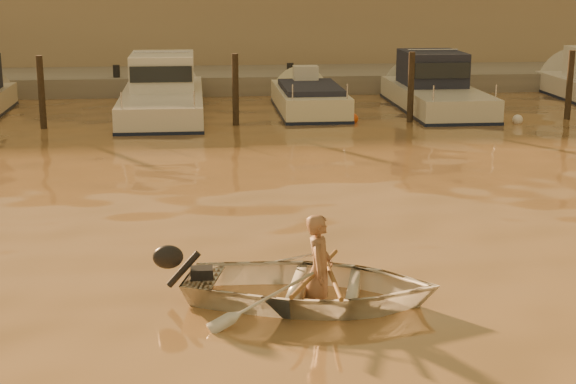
{
  "coord_description": "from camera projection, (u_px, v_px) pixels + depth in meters",
  "views": [
    {
      "loc": [
        -1.29,
        -10.75,
        4.3
      ],
      "look_at": [
        0.16,
        3.11,
        0.75
      ],
      "focal_mm": 55.0,
      "sensor_mm": 36.0,
      "label": 1
    }
  ],
  "objects": [
    {
      "name": "fender_e",
      "position": [
        518.0,
        120.0,
        25.11
      ],
      "size": [
        0.3,
        0.3,
        0.3
      ],
      "primitive_type": "sphere",
      "color": "silver",
      "rests_on": "ground_plane"
    },
    {
      "name": "person",
      "position": [
        319.0,
        270.0,
        11.55
      ],
      "size": [
        0.48,
        0.62,
        1.51
      ],
      "primitive_type": "imported",
      "rotation": [
        0.0,
        0.0,
        1.33
      ],
      "color": "#94684A",
      "rests_on": "dinghy"
    },
    {
      "name": "outboard_motor",
      "position": [
        200.0,
        277.0,
        11.8
      ],
      "size": [
        0.97,
        0.6,
        0.7
      ],
      "primitive_type": null,
      "rotation": [
        0.0,
        0.0,
        -0.24
      ],
      "color": "black",
      "rests_on": "dinghy"
    },
    {
      "name": "oar_starboard",
      "position": [
        315.0,
        273.0,
        11.56
      ],
      "size": [
        0.9,
        1.95,
        0.13
      ],
      "primitive_type": "cylinder",
      "rotation": [
        1.54,
        0.0,
        -0.41
      ],
      "color": "brown",
      "rests_on": "dinghy"
    },
    {
      "name": "fender_d",
      "position": [
        353.0,
        119.0,
        25.31
      ],
      "size": [
        0.3,
        0.3,
        0.3
      ],
      "primitive_type": "sphere",
      "color": "#E1561A",
      "rests_on": "ground_plane"
    },
    {
      "name": "oar_port",
      "position": [
        331.0,
        273.0,
        11.54
      ],
      "size": [
        0.12,
        2.1,
        0.13
      ],
      "primitive_type": "cylinder",
      "rotation": [
        1.54,
        0.0,
        -0.03
      ],
      "color": "brown",
      "rests_on": "dinghy"
    },
    {
      "name": "dinghy",
      "position": [
        312.0,
        286.0,
        11.62
      ],
      "size": [
        3.83,
        3.12,
        0.69
      ],
      "primitive_type": "imported",
      "rotation": [
        0.0,
        0.0,
        1.33
      ],
      "color": "silver",
      "rests_on": "ground_plane"
    },
    {
      "name": "waterfront_building",
      "position": [
        225.0,
        14.0,
        36.98
      ],
      "size": [
        46.0,
        7.0,
        4.8
      ],
      "primitive_type": "cube",
      "color": "#9E8466",
      "rests_on": "quay"
    },
    {
      "name": "ground_plane",
      "position": [
        300.0,
        306.0,
        11.55
      ],
      "size": [
        160.0,
        160.0,
        0.0
      ],
      "primitive_type": "plane",
      "color": "brown",
      "rests_on": "ground"
    },
    {
      "name": "moored_boat_2",
      "position": [
        163.0,
        93.0,
        26.59
      ],
      "size": [
        2.38,
        7.94,
        1.75
      ],
      "primitive_type": null,
      "color": "silver",
      "rests_on": "ground_plane"
    },
    {
      "name": "piling_3",
      "position": [
        411.0,
        91.0,
        25.11
      ],
      "size": [
        0.18,
        0.18,
        2.2
      ],
      "primitive_type": "cylinder",
      "color": "#2D2319",
      "rests_on": "ground_plane"
    },
    {
      "name": "piling_2",
      "position": [
        236.0,
        93.0,
        24.61
      ],
      "size": [
        0.18,
        0.18,
        2.2
      ],
      "primitive_type": "cylinder",
      "color": "#2D2319",
      "rests_on": "ground_plane"
    },
    {
      "name": "moored_boat_4",
      "position": [
        436.0,
        89.0,
        27.44
      ],
      "size": [
        2.24,
        6.9,
        1.75
      ],
      "primitive_type": null,
      "color": "beige",
      "rests_on": "ground_plane"
    },
    {
      "name": "piling_4",
      "position": [
        569.0,
        89.0,
        25.59
      ],
      "size": [
        0.18,
        0.18,
        2.2
      ],
      "primitive_type": "cylinder",
      "color": "#2D2319",
      "rests_on": "ground_plane"
    },
    {
      "name": "quay",
      "position": [
        232.0,
        85.0,
        32.24
      ],
      "size": [
        52.0,
        4.0,
        1.0
      ],
      "primitive_type": "cube",
      "color": "gray",
      "rests_on": "ground_plane"
    },
    {
      "name": "moored_boat_3",
      "position": [
        309.0,
        104.0,
        27.14
      ],
      "size": [
        1.94,
        5.64,
        0.95
      ],
      "primitive_type": null,
      "color": "beige",
      "rests_on": "ground_plane"
    },
    {
      "name": "piling_1",
      "position": [
        42.0,
        96.0,
        24.08
      ],
      "size": [
        0.18,
        0.18,
        2.2
      ],
      "primitive_type": "cylinder",
      "color": "#2D2319",
      "rests_on": "ground_plane"
    },
    {
      "name": "fender_c",
      "position": [
        195.0,
        128.0,
        23.84
      ],
      "size": [
        0.3,
        0.3,
        0.3
      ],
      "primitive_type": "sphere",
      "color": "white",
      "rests_on": "ground_plane"
    }
  ]
}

